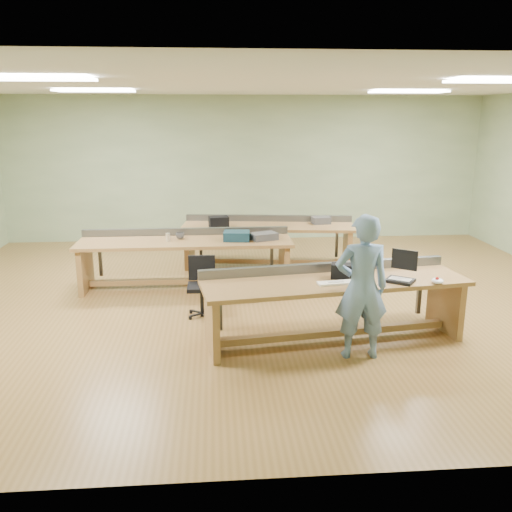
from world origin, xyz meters
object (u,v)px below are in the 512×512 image
object	(u,v)px
task_chair	(202,295)
parts_bin_grey	(264,236)
workbench_back	(268,235)
laptop_base	(400,280)
person	(362,287)
drinks_can	(168,237)
workbench_mid	(186,251)
parts_bin_teal	(237,236)
mug	(180,236)
camera_bag	(342,271)
workbench_front	(334,295)

from	to	relation	value
task_chair	parts_bin_grey	bearing A→B (deg)	52.58
workbench_back	laptop_base	bearing A→B (deg)	-64.07
person	drinks_can	size ratio (longest dim) A/B	13.01
person	task_chair	size ratio (longest dim) A/B	2.03
workbench_mid	drinks_can	world-z (taller)	drinks_can
parts_bin_teal	mug	xyz separation A→B (m)	(-0.87, 0.16, -0.02)
camera_bag	task_chair	world-z (taller)	camera_bag
parts_bin_grey	drinks_can	xyz separation A→B (m)	(-1.46, 0.01, 0.01)
task_chair	person	bearing A→B (deg)	-38.13
workbench_back	parts_bin_grey	distance (m)	1.20
task_chair	workbench_front	bearing A→B (deg)	-29.87
task_chair	mug	size ratio (longest dim) A/B	6.13
parts_bin_teal	parts_bin_grey	xyz separation A→B (m)	(0.42, 0.00, -0.02)
workbench_front	workbench_back	distance (m)	3.31
drinks_can	task_chair	bearing A→B (deg)	-66.52
workbench_front	parts_bin_teal	distance (m)	2.37
laptop_base	parts_bin_teal	size ratio (longest dim) A/B	0.77
camera_bag	drinks_can	bearing A→B (deg)	150.78
person	parts_bin_grey	distance (m)	2.73
mug	person	bearing A→B (deg)	-52.73
workbench_front	person	xyz separation A→B (m)	(0.19, -0.49, 0.24)
workbench_mid	workbench_back	distance (m)	1.75
laptop_base	drinks_can	xyz separation A→B (m)	(-2.82, 2.28, 0.05)
workbench_front	person	bearing A→B (deg)	-76.71
workbench_back	drinks_can	world-z (taller)	drinks_can
workbench_mid	task_chair	bearing A→B (deg)	-78.17
drinks_can	camera_bag	bearing A→B (deg)	-43.68
workbench_back	parts_bin_grey	bearing A→B (deg)	-92.04
workbench_back	mug	xyz separation A→B (m)	(-1.47, -1.00, 0.24)
task_chair	camera_bag	bearing A→B (deg)	-27.23
parts_bin_grey	mug	size ratio (longest dim) A/B	3.03
laptop_base	task_chair	bearing A→B (deg)	-169.21
mug	drinks_can	size ratio (longest dim) A/B	1.04
task_chair	parts_bin_teal	world-z (taller)	parts_bin_teal
person	parts_bin_teal	size ratio (longest dim) A/B	4.12
parts_bin_grey	mug	xyz separation A→B (m)	(-1.28, 0.16, -0.00)
workbench_back	camera_bag	xyz separation A→B (m)	(0.54, -3.23, 0.28)
workbench_mid	parts_bin_teal	bearing A→B (deg)	-6.67
workbench_mid	task_chair	world-z (taller)	workbench_mid
camera_bag	parts_bin_teal	bearing A→B (deg)	133.39
workbench_mid	drinks_can	size ratio (longest dim) A/B	26.25
laptop_base	workbench_front	bearing A→B (deg)	-155.95
parts_bin_grey	person	bearing A→B (deg)	-72.58
workbench_mid	laptop_base	distance (m)	3.49
parts_bin_grey	laptop_base	bearing A→B (deg)	-59.05
workbench_mid	laptop_base	world-z (taller)	workbench_mid
workbench_front	workbench_mid	distance (m)	2.87
workbench_back	parts_bin_teal	xyz separation A→B (m)	(-0.60, -1.16, 0.26)
workbench_back	task_chair	world-z (taller)	workbench_back
workbench_mid	laptop_base	size ratio (longest dim) A/B	10.81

